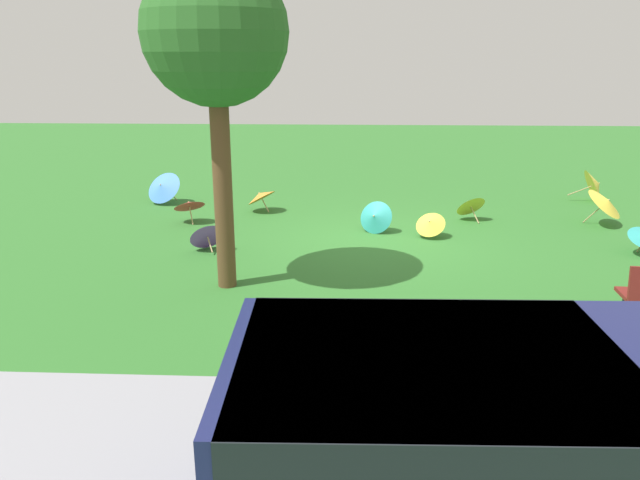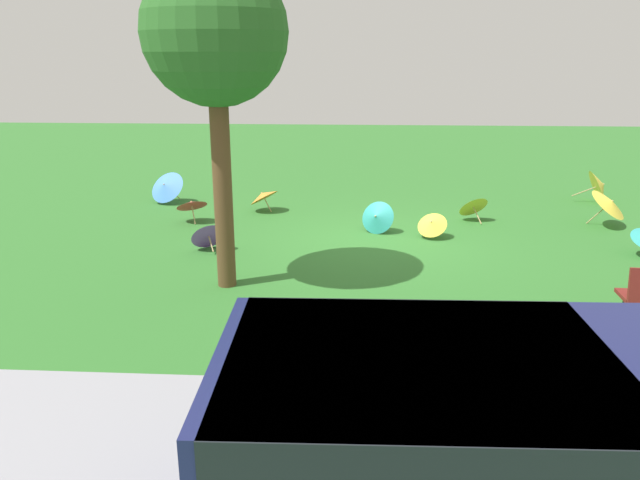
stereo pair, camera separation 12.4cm
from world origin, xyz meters
TOP-DOWN VIEW (x-y plane):
  - ground at (0.00, 0.00)m, footprint 40.00×40.00m
  - van_dark at (-0.81, 7.32)m, footprint 4.64×2.21m
  - shade_tree at (2.36, 2.31)m, footprint 2.05×2.05m
  - parasol_yellow_1 at (-1.11, -0.37)m, footprint 0.74×0.72m
  - parasol_yellow_2 at (-4.86, -1.39)m, footprint 1.07×1.09m
  - parasol_yellow_3 at (-2.14, -1.76)m, footprint 0.80×0.74m
  - parasol_orange_0 at (2.47, -2.27)m, footprint 0.87×0.89m
  - parasol_red_1 at (3.85, -1.27)m, footprint 0.87×0.85m
  - parasol_yellow_5 at (-5.49, -3.58)m, footprint 0.91×0.87m
  - parasol_purple_0 at (3.06, 0.58)m, footprint 0.79×0.72m
  - parasol_teal_1 at (-0.05, -0.67)m, footprint 0.79×0.76m
  - parasol_blue_1 at (4.90, -2.88)m, footprint 1.04×0.95m

SIDE VIEW (x-z plane):
  - ground at x=0.00m, z-range 0.00..0.00m
  - parasol_purple_0 at x=3.06m, z-range 0.00..0.59m
  - parasol_yellow_1 at x=-1.11m, z-range 0.03..0.56m
  - parasol_teal_1 at x=-0.05m, z-range 0.00..0.66m
  - parasol_yellow_3 at x=-2.14m, z-range 0.03..0.66m
  - parasol_orange_0 at x=2.47m, z-range 0.07..0.67m
  - parasol_red_1 at x=3.85m, z-range 0.09..0.69m
  - parasol_yellow_5 at x=-5.49m, z-range 0.00..0.83m
  - parasol_blue_1 at x=4.90m, z-range 0.03..0.83m
  - parasol_yellow_2 at x=-4.86m, z-range 0.10..0.92m
  - van_dark at x=-0.81m, z-range 0.15..1.68m
  - shade_tree at x=2.36m, z-range 1.29..6.04m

